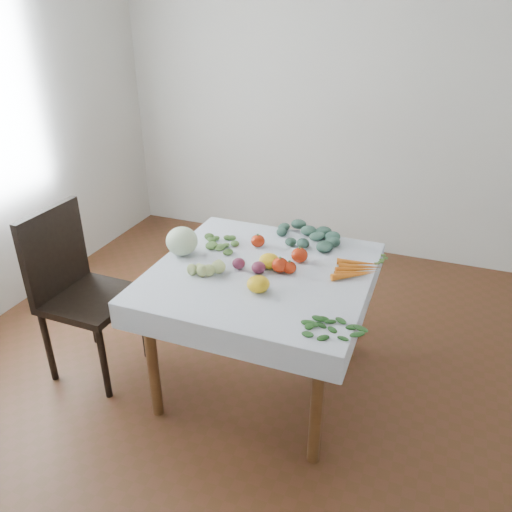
# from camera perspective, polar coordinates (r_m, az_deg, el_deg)

# --- Properties ---
(ground) EXTENTS (4.00, 4.00, 0.00)m
(ground) POSITION_cam_1_polar(r_m,az_deg,el_deg) (3.07, 0.56, -14.07)
(ground) COLOR #572E1B
(back_wall) EXTENTS (4.00, 0.04, 2.70)m
(back_wall) POSITION_cam_1_polar(r_m,az_deg,el_deg) (4.29, 10.55, 17.73)
(back_wall) COLOR silver
(back_wall) RESTS_ON ground
(table) EXTENTS (1.00, 1.00, 0.75)m
(table) POSITION_cam_1_polar(r_m,az_deg,el_deg) (2.69, 0.63, -3.53)
(table) COLOR brown
(table) RESTS_ON ground
(tablecloth) EXTENTS (1.12, 1.12, 0.01)m
(tablecloth) POSITION_cam_1_polar(r_m,az_deg,el_deg) (2.64, 0.64, -1.67)
(tablecloth) COLOR white
(tablecloth) RESTS_ON table
(chair) EXTENTS (0.47, 0.47, 1.02)m
(chair) POSITION_cam_1_polar(r_m,az_deg,el_deg) (3.05, -19.95, -2.88)
(chair) COLOR black
(chair) RESTS_ON ground
(cabbage) EXTENTS (0.23, 0.23, 0.16)m
(cabbage) POSITION_cam_1_polar(r_m,az_deg,el_deg) (2.80, -8.47, 1.71)
(cabbage) COLOR #DAF1CA
(cabbage) RESTS_ON tablecloth
(tomato_a) EXTENTS (0.09, 0.09, 0.07)m
(tomato_a) POSITION_cam_1_polar(r_m,az_deg,el_deg) (2.87, 0.21, 1.75)
(tomato_a) COLOR red
(tomato_a) RESTS_ON tablecloth
(tomato_b) EXTENTS (0.10, 0.10, 0.08)m
(tomato_b) POSITION_cam_1_polar(r_m,az_deg,el_deg) (2.60, 2.75, -1.03)
(tomato_b) COLOR red
(tomato_b) RESTS_ON tablecloth
(tomato_c) EXTENTS (0.08, 0.08, 0.06)m
(tomato_c) POSITION_cam_1_polar(r_m,az_deg,el_deg) (2.60, 3.83, -1.32)
(tomato_c) COLOR red
(tomato_c) RESTS_ON tablecloth
(tomato_d) EXTENTS (0.10, 0.10, 0.08)m
(tomato_d) POSITION_cam_1_polar(r_m,az_deg,el_deg) (2.71, 4.99, 0.11)
(tomato_d) COLOR red
(tomato_d) RESTS_ON tablecloth
(heirloom_back) EXTENTS (0.15, 0.15, 0.08)m
(heirloom_back) POSITION_cam_1_polar(r_m,az_deg,el_deg) (2.64, 1.52, -0.56)
(heirloom_back) COLOR yellow
(heirloom_back) RESTS_ON tablecloth
(heirloom_front) EXTENTS (0.13, 0.13, 0.08)m
(heirloom_front) POSITION_cam_1_polar(r_m,az_deg,el_deg) (2.43, 0.26, -3.23)
(heirloom_front) COLOR yellow
(heirloom_front) RESTS_ON tablecloth
(onion_a) EXTENTS (0.09, 0.09, 0.06)m
(onion_a) POSITION_cam_1_polar(r_m,az_deg,el_deg) (2.64, -2.00, -0.85)
(onion_a) COLOR #601B3C
(onion_a) RESTS_ON tablecloth
(onion_b) EXTENTS (0.09, 0.09, 0.06)m
(onion_b) POSITION_cam_1_polar(r_m,az_deg,el_deg) (2.59, 0.30, -1.33)
(onion_b) COLOR #601B3C
(onion_b) RESTS_ON tablecloth
(tomatillo_cluster) EXTENTS (0.19, 0.12, 0.05)m
(tomatillo_cluster) POSITION_cam_1_polar(r_m,az_deg,el_deg) (2.59, -5.39, -1.58)
(tomatillo_cluster) COLOR #BECB75
(tomatillo_cluster) RESTS_ON tablecloth
(carrot_bunch) EXTENTS (0.23, 0.26, 0.03)m
(carrot_bunch) POSITION_cam_1_polar(r_m,az_deg,el_deg) (2.66, 11.59, -1.53)
(carrot_bunch) COLOR #CD6616
(carrot_bunch) RESTS_ON tablecloth
(kale_bunch) EXTENTS (0.34, 0.32, 0.05)m
(kale_bunch) POSITION_cam_1_polar(r_m,az_deg,el_deg) (2.98, 5.89, 2.38)
(kale_bunch) COLOR #375B4B
(kale_bunch) RESTS_ON tablecloth
(basil_bunch) EXTENTS (0.26, 0.19, 0.01)m
(basil_bunch) POSITION_cam_1_polar(r_m,az_deg,el_deg) (2.19, 8.78, -8.46)
(basil_bunch) COLOR #204E18
(basil_bunch) RESTS_ON tablecloth
(dill_bunch) EXTENTS (0.26, 0.19, 0.03)m
(dill_bunch) POSITION_cam_1_polar(r_m,az_deg,el_deg) (2.89, -3.90, 1.33)
(dill_bunch) COLOR #54843C
(dill_bunch) RESTS_ON tablecloth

